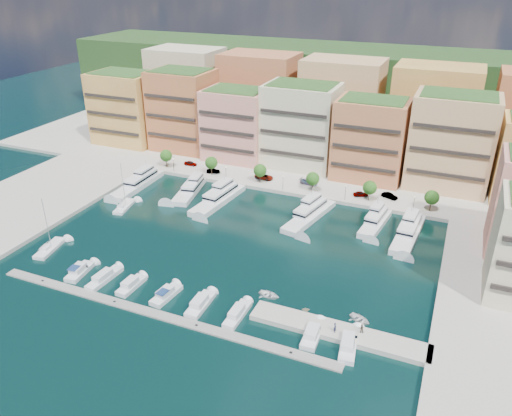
% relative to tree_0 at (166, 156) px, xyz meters
% --- Properties ---
extents(ground, '(400.00, 400.00, 0.00)m').
position_rel_tree_0_xyz_m(ground, '(40.00, -33.50, -4.74)').
color(ground, black).
rests_on(ground, ground).
extents(north_quay, '(220.00, 64.00, 2.00)m').
position_rel_tree_0_xyz_m(north_quay, '(40.00, 28.50, -4.74)').
color(north_quay, '#9E998E').
rests_on(north_quay, ground).
extents(west_quay, '(34.00, 76.00, 2.00)m').
position_rel_tree_0_xyz_m(west_quay, '(-22.00, -41.50, -4.74)').
color(west_quay, '#9E998E').
rests_on(west_quay, ground).
extents(hillside, '(240.00, 40.00, 58.00)m').
position_rel_tree_0_xyz_m(hillside, '(40.00, 76.50, -4.74)').
color(hillside, '#173415').
rests_on(hillside, ground).
extents(south_pontoon, '(72.00, 2.20, 0.35)m').
position_rel_tree_0_xyz_m(south_pontoon, '(37.00, -63.50, -4.74)').
color(south_pontoon, gray).
rests_on(south_pontoon, ground).
extents(finger_pier, '(32.00, 5.00, 2.00)m').
position_rel_tree_0_xyz_m(finger_pier, '(70.00, -55.50, -4.74)').
color(finger_pier, '#9E998E').
rests_on(finger_pier, ground).
extents(apartment_0, '(22.00, 16.50, 24.80)m').
position_rel_tree_0_xyz_m(apartment_0, '(-26.00, 16.49, 8.57)').
color(apartment_0, '#E0B152').
rests_on(apartment_0, north_quay).
extents(apartment_1, '(20.00, 16.50, 26.80)m').
position_rel_tree_0_xyz_m(apartment_1, '(-4.00, 18.49, 9.57)').
color(apartment_1, '#B15E3B').
rests_on(apartment_1, north_quay).
extents(apartment_2, '(20.00, 15.50, 22.80)m').
position_rel_tree_0_xyz_m(apartment_2, '(17.00, 16.49, 7.57)').
color(apartment_2, tan).
rests_on(apartment_2, north_quay).
extents(apartment_3, '(22.00, 16.50, 25.80)m').
position_rel_tree_0_xyz_m(apartment_3, '(38.00, 18.49, 9.07)').
color(apartment_3, beige).
rests_on(apartment_3, north_quay).
extents(apartment_4, '(20.00, 15.50, 23.80)m').
position_rel_tree_0_xyz_m(apartment_4, '(60.00, 16.49, 8.07)').
color(apartment_4, '#BC6946').
rests_on(apartment_4, north_quay).
extents(apartment_5, '(22.00, 16.50, 26.80)m').
position_rel_tree_0_xyz_m(apartment_5, '(82.00, 18.49, 9.57)').
color(apartment_5, tan).
rests_on(apartment_5, north_quay).
extents(backblock_0, '(26.00, 18.00, 30.00)m').
position_rel_tree_0_xyz_m(backblock_0, '(-15.00, 40.50, 11.26)').
color(backblock_0, beige).
rests_on(backblock_0, north_quay).
extents(backblock_1, '(26.00, 18.00, 30.00)m').
position_rel_tree_0_xyz_m(backblock_1, '(15.00, 40.50, 11.26)').
color(backblock_1, '#BC6946').
rests_on(backblock_1, north_quay).
extents(backblock_2, '(26.00, 18.00, 30.00)m').
position_rel_tree_0_xyz_m(backblock_2, '(45.00, 40.50, 11.26)').
color(backblock_2, tan).
rests_on(backblock_2, north_quay).
extents(backblock_3, '(26.00, 18.00, 30.00)m').
position_rel_tree_0_xyz_m(backblock_3, '(75.00, 40.50, 11.26)').
color(backblock_3, '#E0B152').
rests_on(backblock_3, north_quay).
extents(tree_0, '(3.80, 3.80, 5.65)m').
position_rel_tree_0_xyz_m(tree_0, '(0.00, 0.00, 0.00)').
color(tree_0, '#473323').
rests_on(tree_0, north_quay).
extents(tree_1, '(3.80, 3.80, 5.65)m').
position_rel_tree_0_xyz_m(tree_1, '(16.00, 0.00, 0.00)').
color(tree_1, '#473323').
rests_on(tree_1, north_quay).
extents(tree_2, '(3.80, 3.80, 5.65)m').
position_rel_tree_0_xyz_m(tree_2, '(32.00, 0.00, 0.00)').
color(tree_2, '#473323').
rests_on(tree_2, north_quay).
extents(tree_3, '(3.80, 3.80, 5.65)m').
position_rel_tree_0_xyz_m(tree_3, '(48.00, 0.00, 0.00)').
color(tree_3, '#473323').
rests_on(tree_3, north_quay).
extents(tree_4, '(3.80, 3.80, 5.65)m').
position_rel_tree_0_xyz_m(tree_4, '(64.00, 0.00, 0.00)').
color(tree_4, '#473323').
rests_on(tree_4, north_quay).
extents(tree_5, '(3.80, 3.80, 5.65)m').
position_rel_tree_0_xyz_m(tree_5, '(80.00, 0.00, 0.00)').
color(tree_5, '#473323').
rests_on(tree_5, north_quay).
extents(lamppost_0, '(0.30, 0.30, 4.20)m').
position_rel_tree_0_xyz_m(lamppost_0, '(4.00, -2.30, -0.92)').
color(lamppost_0, black).
rests_on(lamppost_0, north_quay).
extents(lamppost_1, '(0.30, 0.30, 4.20)m').
position_rel_tree_0_xyz_m(lamppost_1, '(22.00, -2.30, -0.92)').
color(lamppost_1, black).
rests_on(lamppost_1, north_quay).
extents(lamppost_2, '(0.30, 0.30, 4.20)m').
position_rel_tree_0_xyz_m(lamppost_2, '(40.00, -2.30, -0.92)').
color(lamppost_2, black).
rests_on(lamppost_2, north_quay).
extents(lamppost_3, '(0.30, 0.30, 4.20)m').
position_rel_tree_0_xyz_m(lamppost_3, '(58.00, -2.30, -0.92)').
color(lamppost_3, black).
rests_on(lamppost_3, north_quay).
extents(lamppost_4, '(0.30, 0.30, 4.20)m').
position_rel_tree_0_xyz_m(lamppost_4, '(76.00, -2.30, -0.92)').
color(lamppost_4, black).
rests_on(lamppost_4, north_quay).
extents(yacht_0, '(5.06, 21.85, 7.30)m').
position_rel_tree_0_xyz_m(yacht_0, '(-0.57, -14.48, -3.53)').
color(yacht_0, silver).
rests_on(yacht_0, ground).
extents(yacht_1, '(7.95, 18.35, 7.30)m').
position_rel_tree_0_xyz_m(yacht_1, '(15.72, -12.70, -3.65)').
color(yacht_1, silver).
rests_on(yacht_1, ground).
extents(yacht_2, '(7.05, 22.23, 7.30)m').
position_rel_tree_0_xyz_m(yacht_2, '(25.95, -14.51, -3.53)').
color(yacht_2, silver).
rests_on(yacht_2, ground).
extents(yacht_4, '(8.64, 21.79, 7.30)m').
position_rel_tree_0_xyz_m(yacht_4, '(51.95, -14.33, -3.65)').
color(yacht_4, silver).
rests_on(yacht_4, ground).
extents(yacht_5, '(5.81, 16.36, 7.30)m').
position_rel_tree_0_xyz_m(yacht_5, '(68.20, -11.83, -3.53)').
color(yacht_5, silver).
rests_on(yacht_5, ground).
extents(yacht_6, '(5.97, 21.00, 7.30)m').
position_rel_tree_0_xyz_m(yacht_6, '(76.54, -14.00, -3.53)').
color(yacht_6, silver).
rests_on(yacht_6, ground).
extents(cruiser_1, '(3.65, 7.78, 2.66)m').
position_rel_tree_0_xyz_m(cruiser_1, '(14.93, -58.10, -4.17)').
color(cruiser_1, silver).
rests_on(cruiser_1, ground).
extents(cruiser_2, '(2.90, 9.29, 2.55)m').
position_rel_tree_0_xyz_m(cruiser_2, '(21.31, -58.10, -4.20)').
color(cruiser_2, silver).
rests_on(cruiser_2, ground).
extents(cruiser_3, '(2.71, 7.32, 2.55)m').
position_rel_tree_0_xyz_m(cruiser_3, '(27.97, -58.08, -4.20)').
color(cruiser_3, silver).
rests_on(cruiser_3, ground).
extents(cruiser_4, '(3.36, 7.75, 2.66)m').
position_rel_tree_0_xyz_m(cruiser_4, '(36.21, -58.10, -4.17)').
color(cruiser_4, silver).
rests_on(cruiser_4, ground).
extents(cruiser_5, '(2.93, 8.35, 2.55)m').
position_rel_tree_0_xyz_m(cruiser_5, '(43.82, -58.09, -4.20)').
color(cruiser_5, silver).
rests_on(cruiser_5, ground).
extents(cruiser_6, '(2.39, 8.45, 2.55)m').
position_rel_tree_0_xyz_m(cruiser_6, '(51.60, -58.09, -4.20)').
color(cruiser_6, silver).
rests_on(cruiser_6, ground).
extents(cruiser_8, '(3.02, 7.81, 2.55)m').
position_rel_tree_0_xyz_m(cruiser_8, '(66.09, -58.08, -4.20)').
color(cruiser_8, silver).
rests_on(cruiser_8, ground).
extents(cruiser_9, '(3.88, 9.35, 2.55)m').
position_rel_tree_0_xyz_m(cruiser_9, '(72.47, -58.10, -4.20)').
color(cruiser_9, silver).
rests_on(cruiser_9, ground).
extents(sailboat_0, '(4.60, 9.64, 13.20)m').
position_rel_tree_0_xyz_m(sailboat_0, '(1.92, -53.00, -4.43)').
color(sailboat_0, silver).
rests_on(sailboat_0, ground).
extents(sailboat_2, '(4.51, 9.30, 13.20)m').
position_rel_tree_0_xyz_m(sailboat_2, '(4.35, -28.20, -4.43)').
color(sailboat_2, silver).
rests_on(sailboat_2, ground).
extents(tender_0, '(4.65, 3.56, 0.90)m').
position_rel_tree_0_xyz_m(tender_0, '(54.75, -50.00, -4.29)').
color(tender_0, white).
rests_on(tender_0, ground).
extents(tender_1, '(1.84, 1.71, 0.80)m').
position_rel_tree_0_xyz_m(tender_1, '(62.75, -51.49, -4.34)').
color(tender_1, beige).
rests_on(tender_1, ground).
extents(tender_2, '(4.98, 4.37, 0.86)m').
position_rel_tree_0_xyz_m(tender_2, '(72.80, -50.45, -4.31)').
color(tender_2, silver).
rests_on(tender_2, ground).
extents(car_0, '(4.23, 1.86, 1.42)m').
position_rel_tree_0_xyz_m(car_0, '(6.33, 4.02, -3.03)').
color(car_0, gray).
rests_on(car_0, north_quay).
extents(car_1, '(4.31, 2.92, 1.34)m').
position_rel_tree_0_xyz_m(car_1, '(15.92, 1.14, -3.07)').
color(car_1, gray).
rests_on(car_1, north_quay).
extents(car_2, '(5.83, 3.14, 1.55)m').
position_rel_tree_0_xyz_m(car_2, '(32.15, 2.79, -2.97)').
color(car_2, gray).
rests_on(car_2, north_quay).
extents(car_3, '(5.42, 2.70, 1.51)m').
position_rel_tree_0_xyz_m(car_3, '(45.64, 4.16, -2.99)').
color(car_3, gray).
rests_on(car_3, north_quay).
extents(car_4, '(4.39, 3.17, 1.39)m').
position_rel_tree_0_xyz_m(car_4, '(61.44, 1.91, -3.05)').
color(car_4, gray).
rests_on(car_4, north_quay).
extents(car_5, '(4.73, 3.08, 1.47)m').
position_rel_tree_0_xyz_m(car_5, '(69.00, 3.51, -3.01)').
color(car_5, gray).
rests_on(car_5, north_quay).
extents(person_0, '(0.58, 0.78, 1.95)m').
position_rel_tree_0_xyz_m(person_0, '(69.58, -56.37, -2.77)').
color(person_0, '#242948').
rests_on(person_0, finger_pier).
extents(person_1, '(0.94, 0.79, 1.74)m').
position_rel_tree_0_xyz_m(person_1, '(73.85, -54.67, -2.87)').
color(person_1, '#493B2C').
rests_on(person_1, finger_pier).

